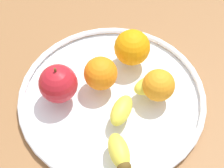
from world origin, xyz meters
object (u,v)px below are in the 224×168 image
(fruit_bowl, at_px, (112,96))
(apple, at_px, (58,84))
(orange_front_right, at_px, (159,85))
(orange_back_left, at_px, (132,47))
(orange_center, at_px, (102,73))
(banana, at_px, (130,116))

(fruit_bowl, height_order, apple, apple)
(apple, bearing_deg, orange_front_right, 136.99)
(orange_back_left, relative_size, orange_front_right, 1.19)
(orange_front_right, bearing_deg, orange_center, -58.12)
(banana, xyz_separation_m, orange_back_left, (-0.11, -0.10, 0.02))
(banana, distance_m, apple, 0.15)
(fruit_bowl, height_order, orange_back_left, orange_back_left)
(fruit_bowl, bearing_deg, orange_center, -94.99)
(apple, height_order, orange_front_right, apple)
(banana, bearing_deg, fruit_bowl, -128.01)
(banana, bearing_deg, orange_center, -124.85)
(orange_center, height_order, orange_front_right, orange_center)
(orange_front_right, bearing_deg, fruit_bowl, -45.46)
(banana, relative_size, orange_front_right, 3.35)
(fruit_bowl, height_order, orange_front_right, orange_front_right)
(banana, distance_m, orange_back_left, 0.15)
(apple, relative_size, orange_center, 1.25)
(fruit_bowl, relative_size, orange_center, 5.63)
(fruit_bowl, xyz_separation_m, orange_back_left, (-0.09, -0.04, 0.05))
(apple, xyz_separation_m, orange_center, (-0.08, 0.03, -0.00))
(fruit_bowl, distance_m, orange_back_left, 0.11)
(banana, xyz_separation_m, orange_front_right, (-0.08, -0.01, 0.01))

